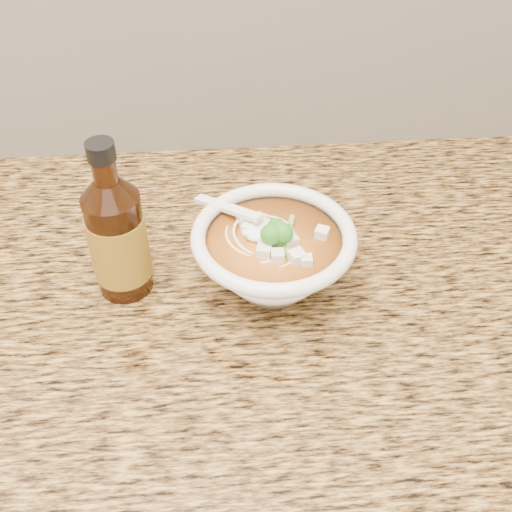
{
  "coord_description": "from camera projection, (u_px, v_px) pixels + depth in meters",
  "views": [
    {
      "loc": [
        0.25,
        1.15,
        1.45
      ],
      "look_at": [
        0.3,
        1.68,
        0.95
      ],
      "focal_mm": 45.0,
      "sensor_mm": 36.0,
      "label": 1
    }
  ],
  "objects": [
    {
      "name": "cabinet",
      "position": [
        79.0,
        498.0,
        1.06
      ],
      "size": [
        4.0,
        0.65,
        0.86
      ],
      "primitive_type": "cube",
      "color": "#361910",
      "rests_on": "ground"
    },
    {
      "name": "counter_slab",
      "position": [
        7.0,
        317.0,
        0.76
      ],
      "size": [
        4.0,
        0.68,
        0.04
      ],
      "primitive_type": "cube",
      "color": "#A57E3C",
      "rests_on": "cabinet"
    },
    {
      "name": "soup_bowl",
      "position": [
        273.0,
        258.0,
        0.74
      ],
      "size": [
        0.19,
        0.19,
        0.1
      ],
      "rotation": [
        0.0,
        0.0,
        0.23
      ],
      "color": "white",
      "rests_on": "counter_slab"
    },
    {
      "name": "hot_sauce_bottle",
      "position": [
        118.0,
        238.0,
        0.72
      ],
      "size": [
        0.07,
        0.07,
        0.2
      ],
      "rotation": [
        0.0,
        0.0,
        -0.13
      ],
      "color": "#391907",
      "rests_on": "counter_slab"
    }
  ]
}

